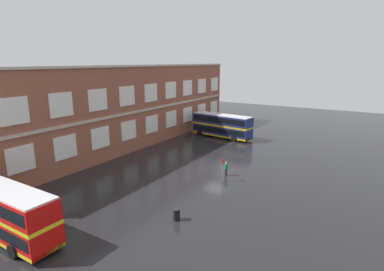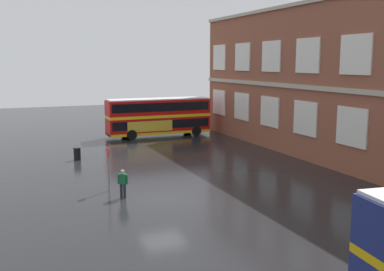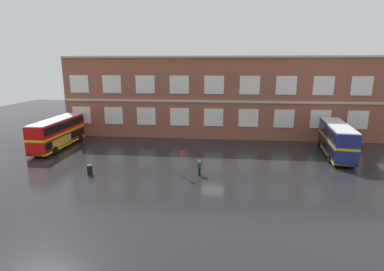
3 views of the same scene
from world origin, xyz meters
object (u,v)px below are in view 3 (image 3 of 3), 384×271
Objects in this scene: double_decker_middle at (337,139)px; waiting_passenger at (199,167)px; station_litter_bin at (90,170)px; double_decker_near at (58,133)px; bus_stand_flag at (182,161)px.

double_decker_middle is 18.99m from waiting_passenger.
double_decker_middle reaches higher than station_litter_bin.
double_decker_near is 22.38m from waiting_passenger.
double_decker_middle is 6.61× the size of waiting_passenger.
bus_stand_flag is 9.90m from station_litter_bin.
double_decker_middle is (37.23, -0.05, 0.00)m from double_decker_near.
bus_stand_flag is (-18.53, -9.33, -0.51)m from double_decker_middle.
station_litter_bin is at bearing -48.07° from double_decker_near.
double_decker_middle reaches higher than waiting_passenger.
bus_stand_flag is at bearing 2.91° from station_litter_bin.
waiting_passenger is at bearing -152.06° from double_decker_middle.
double_decker_near is 4.07× the size of bus_stand_flag.
double_decker_middle is 30.05m from station_litter_bin.
double_decker_middle reaches higher than bus_stand_flag.
waiting_passenger is 1.65× the size of station_litter_bin.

